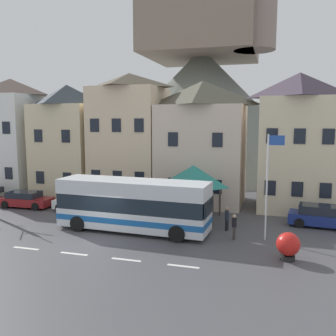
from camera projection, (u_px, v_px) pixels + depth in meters
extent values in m
cube|color=#49494D|center=(93.00, 242.00, 21.60)|extent=(40.00, 60.00, 0.06)
cube|color=silver|center=(26.00, 248.00, 20.38)|extent=(1.60, 0.20, 0.01)
cube|color=silver|center=(74.00, 254.00, 19.54)|extent=(1.60, 0.20, 0.01)
cube|color=silver|center=(126.00, 260.00, 18.71)|extent=(1.60, 0.20, 0.01)
cube|color=silver|center=(183.00, 266.00, 17.87)|extent=(1.60, 0.20, 0.01)
cube|color=white|center=(13.00, 144.00, 36.97)|extent=(6.08, 6.63, 9.52)
pyramid|color=brown|center=(10.00, 87.00, 36.26)|extent=(6.08, 6.63, 1.64)
cube|color=black|center=(9.00, 173.00, 33.54)|extent=(0.80, 0.06, 1.10)
cube|color=black|center=(6.00, 128.00, 33.01)|extent=(0.80, 0.06, 1.10)
cube|color=beige|center=(69.00, 151.00, 34.47)|extent=(5.47, 5.18, 8.51)
pyramid|color=#333D44|center=(67.00, 95.00, 33.81)|extent=(5.47, 5.18, 1.83)
cube|color=black|center=(40.00, 177.00, 32.64)|extent=(0.80, 0.06, 1.10)
cube|color=black|center=(67.00, 179.00, 31.88)|extent=(0.80, 0.06, 1.10)
cube|color=black|center=(38.00, 136.00, 32.17)|extent=(0.80, 0.06, 1.10)
cube|color=black|center=(66.00, 136.00, 31.41)|extent=(0.80, 0.06, 1.10)
cube|color=beige|center=(130.00, 144.00, 32.90)|extent=(5.92, 5.65, 9.91)
pyramid|color=#4F4637|center=(129.00, 81.00, 32.18)|extent=(5.92, 5.65, 1.28)
cube|color=black|center=(96.00, 176.00, 31.06)|extent=(0.80, 0.06, 1.10)
cube|color=black|center=(117.00, 177.00, 30.51)|extent=(0.80, 0.06, 1.10)
cube|color=black|center=(139.00, 178.00, 29.96)|extent=(0.80, 0.06, 1.10)
cube|color=black|center=(94.00, 125.00, 30.51)|extent=(0.80, 0.06, 1.10)
cube|color=black|center=(116.00, 125.00, 29.96)|extent=(0.80, 0.06, 1.10)
cube|color=black|center=(139.00, 125.00, 29.41)|extent=(0.80, 0.06, 1.10)
cube|color=beige|center=(202.00, 155.00, 31.32)|extent=(6.99, 5.98, 8.31)
pyramid|color=#4F4D3F|center=(203.00, 93.00, 30.66)|extent=(6.99, 5.98, 2.04)
cube|color=black|center=(173.00, 185.00, 29.22)|extent=(0.80, 0.06, 1.10)
cube|color=black|center=(217.00, 187.00, 28.24)|extent=(0.80, 0.06, 1.10)
cube|color=black|center=(173.00, 139.00, 28.75)|extent=(0.80, 0.06, 1.10)
cube|color=black|center=(217.00, 140.00, 27.78)|extent=(0.80, 0.06, 1.10)
cube|color=beige|center=(297.00, 154.00, 28.76)|extent=(5.70, 5.14, 8.83)
pyramid|color=#413543|center=(300.00, 85.00, 28.08)|extent=(5.70, 5.14, 1.87)
cube|color=black|center=(270.00, 188.00, 27.11)|extent=(0.80, 0.06, 1.10)
cube|color=black|center=(297.00, 189.00, 26.58)|extent=(0.80, 0.06, 1.10)
cube|color=black|center=(326.00, 191.00, 26.05)|extent=(0.80, 0.06, 1.10)
cube|color=black|center=(272.00, 136.00, 26.62)|extent=(0.80, 0.06, 1.10)
cube|color=black|center=(300.00, 136.00, 26.09)|extent=(0.80, 0.06, 1.10)
cube|color=black|center=(329.00, 136.00, 25.56)|extent=(0.80, 0.06, 1.10)
cone|color=slate|center=(201.00, 110.00, 52.32)|extent=(34.01, 34.01, 17.13)
cube|color=gray|center=(202.00, 31.00, 50.94)|extent=(14.76, 14.76, 7.32)
cylinder|color=gray|center=(255.00, 18.00, 45.33)|extent=(5.18, 5.18, 7.85)
cube|color=silver|center=(133.00, 218.00, 23.53)|extent=(9.87, 2.95, 1.16)
cube|color=#1959A5|center=(133.00, 217.00, 23.52)|extent=(9.89, 2.97, 0.36)
cube|color=#19232D|center=(133.00, 202.00, 23.39)|extent=(9.77, 2.91, 0.98)
cube|color=silver|center=(133.00, 187.00, 23.27)|extent=(9.87, 2.95, 0.91)
cube|color=#19232D|center=(208.00, 208.00, 21.84)|extent=(0.15, 2.15, 0.94)
cylinder|color=black|center=(188.00, 223.00, 23.67)|extent=(1.01, 0.32, 1.00)
cylinder|color=black|center=(177.00, 234.00, 21.36)|extent=(1.01, 0.32, 1.00)
cylinder|color=black|center=(97.00, 214.00, 25.78)|extent=(1.01, 0.32, 1.00)
cylinder|color=black|center=(78.00, 224.00, 23.47)|extent=(1.01, 0.32, 1.00)
cylinder|color=#473D33|center=(177.00, 197.00, 28.21)|extent=(0.14, 0.14, 2.40)
cylinder|color=#473D33|center=(220.00, 200.00, 27.29)|extent=(0.14, 0.14, 2.40)
cylinder|color=#473D33|center=(165.00, 207.00, 25.07)|extent=(0.14, 0.14, 2.40)
cylinder|color=#473D33|center=(213.00, 210.00, 24.15)|extent=(0.14, 0.14, 2.40)
pyramid|color=#237970|center=(194.00, 176.00, 25.93)|extent=(3.60, 3.60, 1.52)
cube|color=maroon|center=(27.00, 201.00, 30.05)|extent=(4.29, 1.93, 0.62)
cube|color=#1E232D|center=(24.00, 195.00, 30.03)|extent=(2.59, 1.65, 0.49)
cylinder|color=black|center=(47.00, 202.00, 30.54)|extent=(0.65, 0.22, 0.64)
cylinder|color=black|center=(35.00, 207.00, 28.92)|extent=(0.65, 0.22, 0.64)
cylinder|color=black|center=(18.00, 200.00, 31.22)|extent=(0.65, 0.22, 0.64)
cylinder|color=black|center=(5.00, 205.00, 29.60)|extent=(0.65, 0.22, 0.64)
cube|color=navy|center=(323.00, 219.00, 24.45)|extent=(4.52, 2.20, 0.70)
cube|color=#1E232D|center=(320.00, 209.00, 24.45)|extent=(2.76, 1.80, 0.57)
cylinder|color=black|center=(301.00, 217.00, 25.78)|extent=(0.66, 0.27, 0.64)
cylinder|color=black|center=(299.00, 223.00, 24.27)|extent=(0.66, 0.27, 0.64)
cylinder|color=black|center=(8.00, 197.00, 32.45)|extent=(0.65, 0.25, 0.64)
cube|color=white|center=(79.00, 204.00, 29.06)|extent=(3.91, 2.03, 0.68)
cube|color=#1E232D|center=(77.00, 196.00, 29.03)|extent=(2.37, 1.73, 0.46)
cylinder|color=black|center=(99.00, 204.00, 29.64)|extent=(0.65, 0.23, 0.64)
cylinder|color=black|center=(89.00, 210.00, 27.94)|extent=(0.65, 0.23, 0.64)
cylinder|color=black|center=(71.00, 203.00, 30.24)|extent=(0.65, 0.23, 0.64)
cylinder|color=black|center=(59.00, 208.00, 28.53)|extent=(0.65, 0.23, 0.64)
cylinder|color=#38332D|center=(234.00, 232.00, 22.01)|extent=(0.14, 0.14, 0.78)
cylinder|color=#38332D|center=(234.00, 233.00, 21.83)|extent=(0.14, 0.14, 0.78)
cylinder|color=black|center=(234.00, 223.00, 21.84)|extent=(0.29, 0.29, 0.56)
sphere|color=tan|center=(234.00, 216.00, 21.79)|extent=(0.22, 0.22, 0.22)
cylinder|color=black|center=(226.00, 225.00, 23.62)|extent=(0.18, 0.18, 0.72)
cylinder|color=black|center=(227.00, 224.00, 23.82)|extent=(0.18, 0.18, 0.72)
cylinder|color=#232B38|center=(227.00, 215.00, 23.64)|extent=(0.29, 0.29, 0.62)
sphere|color=#9E7A60|center=(227.00, 209.00, 23.59)|extent=(0.23, 0.23, 0.23)
cube|color=#473828|center=(190.00, 207.00, 28.18)|extent=(1.44, 0.45, 0.08)
cube|color=#473828|center=(191.00, 204.00, 28.37)|extent=(1.44, 0.06, 0.40)
cube|color=#2D2D33|center=(182.00, 209.00, 28.39)|extent=(0.08, 0.36, 0.45)
cube|color=#2D2D33|center=(198.00, 211.00, 28.03)|extent=(0.08, 0.36, 0.45)
cylinder|color=silver|center=(267.00, 188.00, 21.43)|extent=(0.10, 0.10, 6.28)
cube|color=#264CA5|center=(277.00, 140.00, 20.95)|extent=(0.90, 0.03, 0.56)
cylinder|color=black|center=(288.00, 258.00, 18.64)|extent=(0.72, 0.72, 0.25)
sphere|color=red|center=(288.00, 244.00, 18.54)|extent=(1.19, 1.19, 1.19)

